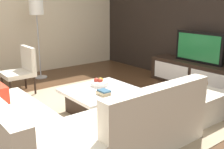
# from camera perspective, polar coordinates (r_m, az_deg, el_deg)

# --- Properties ---
(ground_plane) EXTENTS (14.00, 14.00, 0.00)m
(ground_plane) POSITION_cam_1_polar(r_m,az_deg,el_deg) (4.17, -2.49, -8.72)
(ground_plane) COLOR #4C301C
(feature_wall_back) EXTENTS (6.40, 0.12, 2.80)m
(feature_wall_back) POSITION_cam_1_polar(r_m,az_deg,el_deg) (5.83, 19.78, 11.42)
(feature_wall_back) COLOR black
(feature_wall_back) RESTS_ON ground
(side_wall_left) EXTENTS (0.12, 5.20, 2.80)m
(side_wall_left) POSITION_cam_1_polar(r_m,az_deg,el_deg) (6.76, -17.73, 11.97)
(side_wall_left) COLOR beige
(side_wall_left) RESTS_ON ground
(area_rug) EXTENTS (3.32, 2.55, 0.01)m
(area_rug) POSITION_cam_1_polar(r_m,az_deg,el_deg) (4.25, -3.29, -8.23)
(area_rug) COLOR tan
(area_rug) RESTS_ON ground
(media_console) EXTENTS (2.04, 0.49, 0.50)m
(media_console) POSITION_cam_1_polar(r_m,az_deg,el_deg) (5.75, 17.16, -0.04)
(media_console) COLOR black
(media_console) RESTS_ON ground
(television) EXTENTS (1.05, 0.06, 0.61)m
(television) POSITION_cam_1_polar(r_m,az_deg,el_deg) (5.64, 17.59, 5.40)
(television) COLOR black
(television) RESTS_ON media_console
(sectional_couch) EXTENTS (2.29, 2.35, 0.81)m
(sectional_couch) POSITION_cam_1_polar(r_m,az_deg,el_deg) (3.26, -9.75, -10.77)
(sectional_couch) COLOR beige
(sectional_couch) RESTS_ON ground
(coffee_table) EXTENTS (0.96, 1.05, 0.38)m
(coffee_table) POSITION_cam_1_polar(r_m,az_deg,el_deg) (4.23, -2.22, -5.46)
(coffee_table) COLOR black
(coffee_table) RESTS_ON ground
(accent_chair_near) EXTENTS (0.54, 0.53, 0.87)m
(accent_chair_near) POSITION_cam_1_polar(r_m,az_deg,el_deg) (5.34, -18.18, 1.38)
(accent_chair_near) COLOR black
(accent_chair_near) RESTS_ON ground
(floor_lamp) EXTENTS (0.30, 0.30, 1.72)m
(floor_lamp) POSITION_cam_1_polar(r_m,az_deg,el_deg) (6.20, -15.45, 12.25)
(floor_lamp) COLOR #A5A5AA
(floor_lamp) RESTS_ON ground
(ottoman) EXTENTS (0.70, 0.70, 0.40)m
(ottoman) POSITION_cam_1_polar(r_m,az_deg,el_deg) (4.30, 17.28, -5.84)
(ottoman) COLOR beige
(ottoman) RESTS_ON ground
(fruit_bowl) EXTENTS (0.28, 0.28, 0.13)m
(fruit_bowl) POSITION_cam_1_polar(r_m,az_deg,el_deg) (4.35, -2.62, -1.75)
(fruit_bowl) COLOR silver
(fruit_bowl) RESTS_ON coffee_table
(decorative_ball) EXTENTS (0.25, 0.25, 0.25)m
(decorative_ball) POSITION_cam_1_polar(r_m,az_deg,el_deg) (4.19, 17.63, -1.67)
(decorative_ball) COLOR #997247
(decorative_ball) RESTS_ON ottoman
(book_stack) EXTENTS (0.19, 0.14, 0.08)m
(book_stack) POSITION_cam_1_polar(r_m,az_deg,el_deg) (3.92, -1.76, -3.75)
(book_stack) COLOR #CCB78C
(book_stack) RESTS_ON coffee_table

